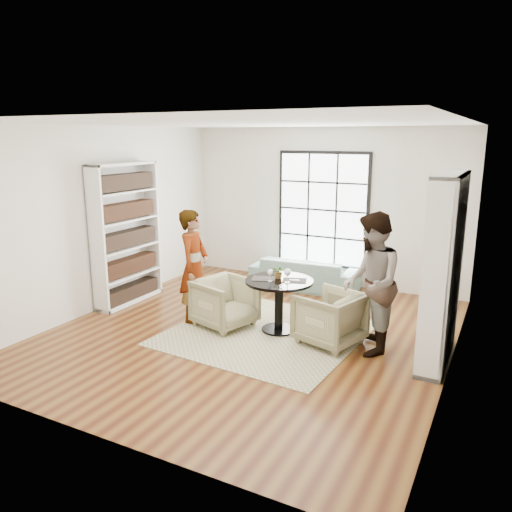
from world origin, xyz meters
The scene contains 16 objects.
ground centered at (0.00, 0.00, 0.00)m, with size 6.00×6.00×0.00m, color brown.
room_shell centered at (0.00, 0.54, 1.26)m, with size 6.00×6.01×6.00m.
rug centered at (0.21, 0.08, 0.01)m, with size 2.63×2.63×0.01m, color tan.
pedestal_table centered at (0.34, 0.25, 0.57)m, with size 1.00×1.00×0.79m.
sofa centered at (-0.13, 2.45, 0.29)m, with size 2.01×0.79×0.59m, color gray.
armchair_left centered at (-0.48, 0.06, 0.37)m, with size 0.79×0.81×0.74m, color tan.
armchair_right centered at (1.15, 0.17, 0.37)m, with size 0.79×0.82×0.74m, color tan.
person_left centered at (-1.03, 0.06, 0.88)m, with size 0.64×0.42×1.75m, color gray.
person_right centered at (1.70, 0.17, 0.94)m, with size 0.92×0.72×1.89m, color gray.
placemat_left centered at (0.12, 0.19, 0.80)m, with size 0.34×0.26×0.01m, color #282522.
placemat_right centered at (0.55, 0.31, 0.80)m, with size 0.34×0.26×0.01m, color #282522.
cutlery_left centered at (0.12, 0.19, 0.80)m, with size 0.14×0.22×0.01m, color silver, non-canonical shape.
cutlery_right centered at (0.55, 0.31, 0.80)m, with size 0.14×0.22×0.01m, color silver, non-canonical shape.
wine_glass_left centered at (0.25, 0.12, 0.92)m, with size 0.08×0.08×0.18m.
wine_glass_right centered at (0.51, 0.15, 0.95)m, with size 0.10×0.10×0.22m.
flower_centerpiece centered at (0.31, 0.31, 0.89)m, with size 0.18×0.15×0.20m, color gray.
Camera 1 is at (3.24, -6.10, 2.83)m, focal length 35.00 mm.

